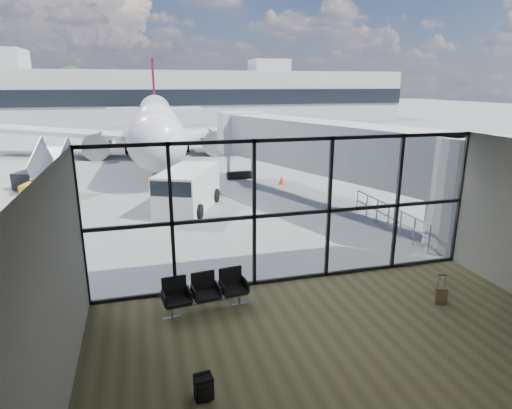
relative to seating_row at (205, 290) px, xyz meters
name	(u,v)px	position (x,y,z in m)	size (l,w,h in m)	color
ground	(177,136)	(2.88, 41.07, -0.57)	(220.00, 220.00, 0.00)	slate
lounge_shell	(376,261)	(2.88, -3.73, 2.08)	(12.02, 8.01, 4.51)	brown
glass_curtain_wall	(292,212)	(2.88, 1.07, 1.67)	(12.10, 0.12, 4.50)	white
jet_bridge	(338,153)	(7.78, 8.15, 2.19)	(8.00, 16.50, 4.33)	#9B9FA1
apron_railing	(388,214)	(8.48, 4.57, 0.15)	(0.06, 5.46, 1.11)	gray
far_terminal	(160,95)	(2.30, 63.04, 3.63)	(80.00, 12.20, 11.00)	#A5A5A0
tree_4	(36,88)	(-18.12, 73.07, 4.68)	(5.61, 5.61, 8.07)	#382619
tree_5	(73,85)	(-12.12, 73.07, 5.30)	(6.27, 6.27, 9.03)	#382619
seating_row	(205,290)	(0.00, 0.00, 0.00)	(2.33, 0.91, 1.04)	gray
backpack	(204,388)	(-0.56, -3.51, -0.31)	(0.39, 0.36, 0.54)	black
suitcase	(441,295)	(6.44, -1.46, -0.32)	(0.36, 0.31, 0.84)	brown
airliner	(156,122)	(0.11, 29.51, 2.15)	(29.94, 34.67, 8.93)	silver
service_van	(187,189)	(0.64, 9.89, 0.45)	(3.76, 5.02, 2.00)	silver
belt_loader	(38,176)	(-7.53, 17.47, 0.02)	(2.69, 4.01, 1.76)	black
mobile_stairs	(48,185)	(-6.50, 14.63, 0.02)	(2.42, 3.78, 2.47)	#BE8A16
traffic_cone_a	(201,195)	(1.50, 11.33, -0.28)	(0.43, 0.43, 0.62)	#F64B0C
traffic_cone_b	(282,180)	(6.88, 13.89, -0.31)	(0.39, 0.39, 0.56)	#F3410C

